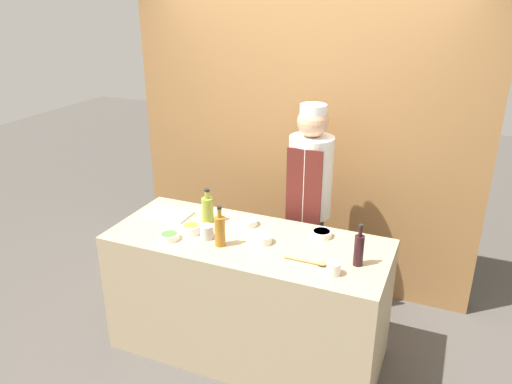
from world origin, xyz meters
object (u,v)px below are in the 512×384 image
object	(u,v)px
sauce_bowl_white	(263,239)
bottle_wine	(359,249)
sauce_bowl_green	(169,236)
cutting_board	(168,213)
bottle_amber	(220,230)
cup_steel	(207,232)
bottle_oil	(208,209)
sauce_bowl_yellow	(191,229)
chef_center	(309,204)
wooden_spoon	(312,262)
sauce_bowl_red	(249,222)
cup_cream	(334,268)
sauce_bowl_purple	(322,233)

from	to	relation	value
sauce_bowl_white	bottle_wine	xyz separation A→B (m)	(0.64, -0.04, 0.08)
sauce_bowl_green	cutting_board	distance (m)	0.39
bottle_amber	cup_steel	xyz separation A→B (m)	(-0.13, 0.05, -0.06)
bottle_oil	sauce_bowl_yellow	bearing A→B (deg)	-94.62
bottle_oil	chef_center	bearing A→B (deg)	40.49
bottle_amber	wooden_spoon	xyz separation A→B (m)	(0.62, 0.00, -0.10)
cup_steel	wooden_spoon	world-z (taller)	cup_steel
sauce_bowl_white	chef_center	bearing A→B (deg)	80.44
cup_steel	bottle_amber	bearing A→B (deg)	-22.84
bottle_amber	cup_steel	distance (m)	0.15
bottle_amber	sauce_bowl_green	bearing A→B (deg)	-170.47
bottle_wine	wooden_spoon	distance (m)	0.29
sauce_bowl_red	bottle_wine	size ratio (longest dim) A/B	0.48
sauce_bowl_red	bottle_amber	distance (m)	0.36
bottle_wine	sauce_bowl_yellow	bearing A→B (deg)	-178.90
sauce_bowl_green	cup_cream	world-z (taller)	cup_cream
sauce_bowl_white	sauce_bowl_yellow	size ratio (longest dim) A/B	0.96
bottle_oil	cup_steel	bearing A→B (deg)	-63.55
sauce_bowl_white	sauce_bowl_purple	bearing A→B (deg)	35.65
cup_cream	wooden_spoon	world-z (taller)	cup_cream
sauce_bowl_purple	chef_center	bearing A→B (deg)	117.65
sauce_bowl_purple	bottle_wine	world-z (taller)	bottle_wine
cutting_board	bottle_wine	distance (m)	1.46
wooden_spoon	bottle_oil	bearing A→B (deg)	161.80
sauce_bowl_yellow	cup_cream	world-z (taller)	cup_cream
sauce_bowl_green	bottle_oil	size ratio (longest dim) A/B	0.54
cutting_board	bottle_wine	bearing A→B (deg)	-6.49
bottle_amber	bottle_oil	bearing A→B (deg)	130.22
cutting_board	cup_steel	bearing A→B (deg)	-25.75
sauce_bowl_purple	cup_steel	world-z (taller)	cup_steel
sauce_bowl_green	cup_steel	world-z (taller)	cup_steel
cup_cream	cup_steel	distance (m)	0.90
bottle_amber	bottle_wine	size ratio (longest dim) A/B	1.02
cup_cream	sauce_bowl_white	bearing A→B (deg)	159.35
sauce_bowl_purple	bottle_oil	xyz separation A→B (m)	(-0.82, -0.09, 0.07)
sauce_bowl_yellow	sauce_bowl_green	xyz separation A→B (m)	(-0.09, -0.14, -0.01)
sauce_bowl_yellow	bottle_amber	size ratio (longest dim) A/B	0.47
sauce_bowl_purple	chef_center	xyz separation A→B (m)	(-0.22, 0.42, 0.01)
sauce_bowl_green	wooden_spoon	size ratio (longest dim) A/B	0.49
sauce_bowl_yellow	bottle_oil	size ratio (longest dim) A/B	0.52
sauce_bowl_yellow	sauce_bowl_green	bearing A→B (deg)	-122.54
sauce_bowl_white	sauce_bowl_green	size ratio (longest dim) A/B	0.93
sauce_bowl_white	sauce_bowl_yellow	bearing A→B (deg)	-173.33
sauce_bowl_yellow	wooden_spoon	bearing A→B (deg)	-4.94
sauce_bowl_red	chef_center	bearing A→B (deg)	55.87
bottle_oil	cup_cream	distance (m)	1.07
sauce_bowl_purple	sauce_bowl_white	bearing A→B (deg)	-144.35
sauce_bowl_purple	chef_center	world-z (taller)	chef_center
sauce_bowl_red	cutting_board	world-z (taller)	sauce_bowl_red
cutting_board	cup_cream	distance (m)	1.38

